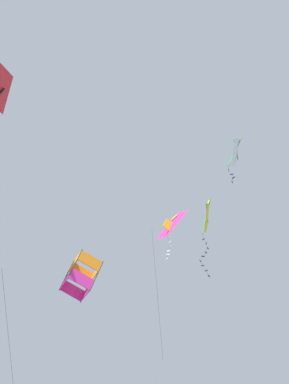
{
  "coord_description": "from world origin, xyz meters",
  "views": [
    {
      "loc": [
        -3.43,
        -23.55,
        0.5
      ],
      "look_at": [
        1.57,
        1.07,
        20.47
      ],
      "focal_mm": 60.2,
      "sensor_mm": 36.0,
      "label": 1
    }
  ],
  "objects_px": {
    "kite_box_mid_left": "(81,276)",
    "kite_delta_highest": "(171,225)",
    "kite_delta_low_drifter": "(0,90)",
    "kite_diamond_far_centre": "(207,216)",
    "kite_diamond_upper_right": "(236,152)"
  },
  "relations": [
    {
      "from": "kite_delta_highest",
      "to": "kite_delta_low_drifter",
      "type": "xyz_separation_m",
      "value": [
        -9.31,
        -5.02,
        2.92
      ]
    },
    {
      "from": "kite_diamond_far_centre",
      "to": "kite_delta_low_drifter",
      "type": "distance_m",
      "value": 13.32
    },
    {
      "from": "kite_box_mid_left",
      "to": "kite_delta_low_drifter",
      "type": "bearing_deg",
      "value": 112.35
    },
    {
      "from": "kite_delta_highest",
      "to": "kite_box_mid_left",
      "type": "bearing_deg",
      "value": 88.34
    },
    {
      "from": "kite_delta_low_drifter",
      "to": "kite_diamond_far_centre",
      "type": "bearing_deg",
      "value": -58.15
    },
    {
      "from": "kite_box_mid_left",
      "to": "kite_delta_highest",
      "type": "distance_m",
      "value": 6.67
    },
    {
      "from": "kite_diamond_far_centre",
      "to": "kite_delta_highest",
      "type": "bearing_deg",
      "value": 121.85
    },
    {
      "from": "kite_diamond_upper_right",
      "to": "kite_diamond_far_centre",
      "type": "height_order",
      "value": "kite_diamond_upper_right"
    },
    {
      "from": "kite_diamond_upper_right",
      "to": "kite_diamond_far_centre",
      "type": "relative_size",
      "value": 0.59
    },
    {
      "from": "kite_delta_highest",
      "to": "kite_delta_low_drifter",
      "type": "height_order",
      "value": "kite_delta_low_drifter"
    },
    {
      "from": "kite_diamond_far_centre",
      "to": "kite_delta_low_drifter",
      "type": "relative_size",
      "value": 1.23
    },
    {
      "from": "kite_box_mid_left",
      "to": "kite_delta_highest",
      "type": "height_order",
      "value": "kite_delta_highest"
    },
    {
      "from": "kite_diamond_upper_right",
      "to": "kite_delta_highest",
      "type": "bearing_deg",
      "value": 35.89
    },
    {
      "from": "kite_diamond_upper_right",
      "to": "kite_delta_low_drifter",
      "type": "bearing_deg",
      "value": 98.28
    },
    {
      "from": "kite_box_mid_left",
      "to": "kite_diamond_far_centre",
      "type": "xyz_separation_m",
      "value": [
        7.04,
        2.78,
        6.35
      ]
    }
  ]
}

